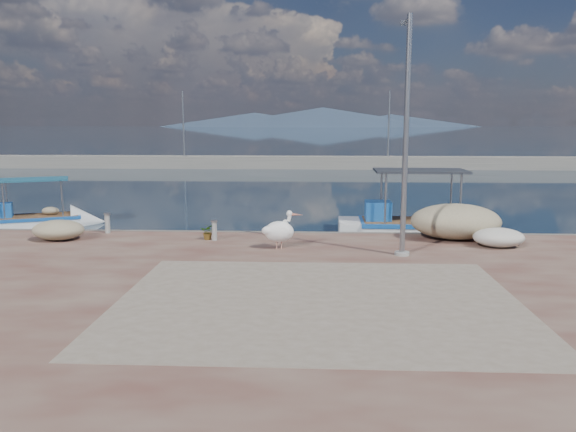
# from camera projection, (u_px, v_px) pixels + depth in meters

# --- Properties ---
(ground) EXTENTS (1400.00, 1400.00, 0.00)m
(ground) POSITION_uv_depth(u_px,v_px,m) (282.00, 284.00, 15.65)
(ground) COLOR #162635
(ground) RESTS_ON ground
(quay) EXTENTS (44.00, 22.00, 0.50)m
(quay) POSITION_uv_depth(u_px,v_px,m) (261.00, 369.00, 9.69)
(quay) COLOR #532A24
(quay) RESTS_ON ground
(quay_patch) EXTENTS (9.00, 7.00, 0.01)m
(quay_patch) POSITION_uv_depth(u_px,v_px,m) (318.00, 301.00, 12.56)
(quay_patch) COLOR gray
(quay_patch) RESTS_ON quay
(breakwater) EXTENTS (120.00, 2.20, 7.50)m
(breakwater) POSITION_uv_depth(u_px,v_px,m) (306.00, 162.00, 54.96)
(breakwater) COLOR gray
(breakwater) RESTS_ON ground
(mountains) EXTENTS (370.00, 280.00, 22.00)m
(mountains) POSITION_uv_depth(u_px,v_px,m) (318.00, 118.00, 654.30)
(mountains) COLOR #28384C
(mountains) RESTS_ON ground
(boat_left) EXTENTS (5.33, 3.56, 2.45)m
(boat_left) POSITION_uv_depth(u_px,v_px,m) (35.00, 223.00, 24.18)
(boat_left) COLOR white
(boat_left) RESTS_ON ground
(boat_right) EXTENTS (6.43, 2.23, 3.08)m
(boat_right) POSITION_uv_depth(u_px,v_px,m) (416.00, 230.00, 22.29)
(boat_right) COLOR white
(boat_right) RESTS_ON ground
(pelican) EXTENTS (1.28, 0.78, 1.22)m
(pelican) POSITION_uv_depth(u_px,v_px,m) (280.00, 231.00, 17.73)
(pelican) COLOR tan
(pelican) RESTS_ON quay
(lamp_post) EXTENTS (0.44, 0.96, 7.00)m
(lamp_post) POSITION_uv_depth(u_px,v_px,m) (405.00, 145.00, 16.44)
(lamp_post) COLOR gray
(lamp_post) RESTS_ON quay
(bollard_near) EXTENTS (0.23, 0.23, 0.69)m
(bollard_near) POSITION_uv_depth(u_px,v_px,m) (214.00, 229.00, 19.02)
(bollard_near) COLOR gray
(bollard_near) RESTS_ON quay
(bollard_far) EXTENTS (0.24, 0.24, 0.74)m
(bollard_far) POSITION_uv_depth(u_px,v_px,m) (107.00, 222.00, 20.29)
(bollard_far) COLOR gray
(bollard_far) RESTS_ON quay
(potted_plant) EXTENTS (0.53, 0.47, 0.53)m
(potted_plant) POSITION_uv_depth(u_px,v_px,m) (208.00, 232.00, 19.16)
(potted_plant) COLOR #33722D
(potted_plant) RESTS_ON quay
(net_pile_c) EXTENTS (3.08, 2.20, 1.21)m
(net_pile_c) POSITION_uv_depth(u_px,v_px,m) (456.00, 221.00, 19.25)
(net_pile_c) COLOR #C4B792
(net_pile_c) RESTS_ON quay
(net_pile_d) EXTENTS (1.63, 1.22, 0.61)m
(net_pile_d) POSITION_uv_depth(u_px,v_px,m) (499.00, 237.00, 18.04)
(net_pile_d) COLOR silver
(net_pile_d) RESTS_ON quay
(net_pile_b) EXTENTS (1.75, 1.36, 0.68)m
(net_pile_b) POSITION_uv_depth(u_px,v_px,m) (58.00, 230.00, 19.12)
(net_pile_b) COLOR #C4B792
(net_pile_b) RESTS_ON quay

